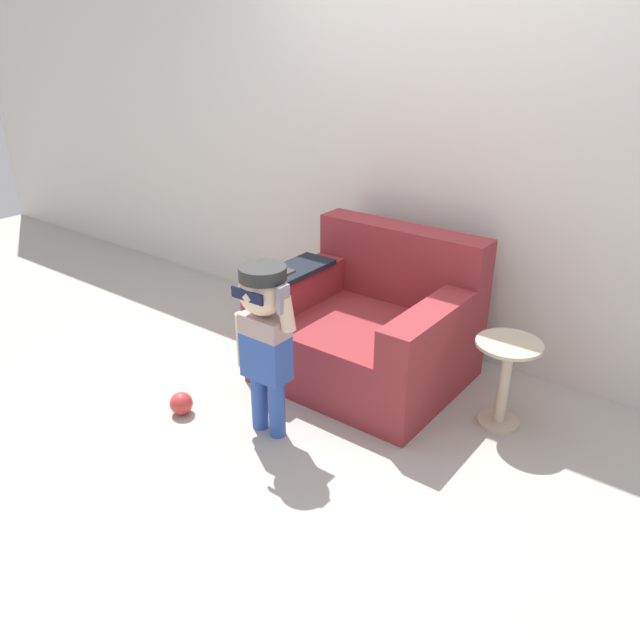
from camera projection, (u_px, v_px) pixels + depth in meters
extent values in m
plane|color=#ADA89E|center=(371.00, 375.00, 3.75)|extent=(10.00, 10.00, 0.00)
cube|color=silver|center=(436.00, 140.00, 3.62)|extent=(10.00, 0.05, 2.60)
cube|color=maroon|center=(365.00, 349.00, 3.64)|extent=(1.07, 0.93, 0.39)
cube|color=maroon|center=(401.00, 263.00, 3.72)|extent=(1.07, 0.19, 0.46)
cube|color=maroon|center=(295.00, 289.00, 3.68)|extent=(0.19, 0.73, 0.21)
cube|color=maroon|center=(428.00, 329.00, 3.20)|extent=(0.19, 0.73, 0.21)
cube|color=black|center=(295.00, 270.00, 3.63)|extent=(0.23, 0.51, 0.03)
cylinder|color=#3356AD|center=(260.00, 400.00, 3.20)|extent=(0.08, 0.08, 0.32)
cylinder|color=#3356AD|center=(277.00, 408.00, 3.14)|extent=(0.08, 0.08, 0.32)
cube|color=#3356AD|center=(266.00, 356.00, 3.05)|extent=(0.24, 0.14, 0.24)
cube|color=#B29993|center=(265.00, 325.00, 2.98)|extent=(0.24, 0.14, 0.10)
sphere|color=beige|center=(263.00, 291.00, 2.90)|extent=(0.24, 0.24, 0.24)
cylinder|color=#2D2D2D|center=(263.00, 273.00, 2.86)|extent=(0.22, 0.22, 0.07)
cube|color=#2D2D2D|center=(278.00, 271.00, 2.95)|extent=(0.13, 0.11, 0.01)
cube|color=#0F1433|center=(247.00, 296.00, 2.82)|extent=(0.19, 0.01, 0.05)
cylinder|color=beige|center=(243.00, 340.00, 3.11)|extent=(0.07, 0.07, 0.29)
cylinder|color=beige|center=(286.00, 314.00, 2.86)|extent=(0.09, 0.07, 0.17)
cube|color=gray|center=(283.00, 299.00, 2.81)|extent=(0.02, 0.07, 0.13)
cylinder|color=beige|center=(498.00, 421.00, 3.29)|extent=(0.22, 0.22, 0.02)
cylinder|color=beige|center=(503.00, 386.00, 3.20)|extent=(0.06, 0.06, 0.46)
cylinder|color=beige|center=(510.00, 344.00, 3.09)|extent=(0.33, 0.33, 0.02)
sphere|color=#D13838|center=(181.00, 403.00, 3.35)|extent=(0.12, 0.12, 0.12)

